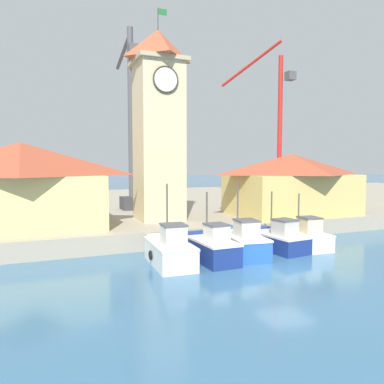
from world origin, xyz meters
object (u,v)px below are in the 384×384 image
at_px(fishing_boat_far_left, 170,250).
at_px(port_crane_far, 277,141).
at_px(fishing_boat_mid_left, 277,239).
at_px(clock_tower, 159,122).
at_px(fishing_boat_left_outer, 211,247).
at_px(port_crane_near, 131,142).
at_px(warehouse_left, 22,185).
at_px(fishing_boat_left_inner, 241,242).
at_px(warehouse_right, 292,183).
at_px(fishing_boat_center, 303,236).

height_order(fishing_boat_far_left, port_crane_far, port_crane_far).
bearing_deg(fishing_boat_mid_left, clock_tower, 124.02).
height_order(fishing_boat_left_outer, port_crane_near, port_crane_near).
relative_size(fishing_boat_far_left, port_crane_far, 0.23).
distance_m(fishing_boat_mid_left, port_crane_near, 17.66).
height_order(clock_tower, port_crane_near, port_crane_near).
bearing_deg(port_crane_far, warehouse_left, -157.03).
height_order(fishing_boat_left_inner, warehouse_left, warehouse_left).
bearing_deg(fishing_boat_left_inner, port_crane_far, 49.96).
xyz_separation_m(fishing_boat_mid_left, port_crane_far, (13.40, 19.00, 7.54)).
bearing_deg(fishing_boat_left_inner, warehouse_right, 37.71).
distance_m(fishing_boat_left_outer, fishing_boat_center, 7.23).
bearing_deg(fishing_boat_center, warehouse_left, 157.96).
relative_size(fishing_boat_far_left, warehouse_right, 0.42).
distance_m(fishing_boat_left_outer, port_crane_far, 28.09).
bearing_deg(fishing_boat_far_left, fishing_boat_center, 4.62).
bearing_deg(fishing_boat_far_left, fishing_boat_left_inner, 5.89).
relative_size(fishing_boat_mid_left, clock_tower, 0.28).
bearing_deg(fishing_boat_left_outer, warehouse_left, 141.84).
distance_m(fishing_boat_left_outer, warehouse_right, 13.92).
xyz_separation_m(fishing_boat_center, port_crane_far, (11.29, 18.94, 7.54)).
height_order(fishing_boat_left_outer, fishing_boat_left_inner, fishing_boat_left_inner).
bearing_deg(fishing_boat_center, clock_tower, 133.45).
relative_size(fishing_boat_left_outer, clock_tower, 0.26).
height_order(fishing_boat_left_outer, fishing_boat_center, fishing_boat_left_outer).
height_order(fishing_boat_left_inner, port_crane_far, port_crane_far).
relative_size(fishing_boat_far_left, port_crane_near, 0.26).
height_order(clock_tower, port_crane_far, port_crane_far).
xyz_separation_m(warehouse_left, port_crane_far, (28.37, 12.03, 4.14)).
relative_size(fishing_boat_far_left, fishing_boat_left_outer, 1.05).
bearing_deg(warehouse_right, clock_tower, 174.12).
relative_size(fishing_boat_left_outer, port_crane_far, 0.22).
height_order(fishing_boat_left_outer, clock_tower, clock_tower).
distance_m(fishing_boat_center, port_crane_near, 18.40).
distance_m(fishing_boat_mid_left, port_crane_far, 24.44).
bearing_deg(clock_tower, fishing_boat_left_outer, -88.21).
relative_size(fishing_boat_mid_left, warehouse_right, 0.42).
relative_size(clock_tower, port_crane_far, 0.83).
bearing_deg(fishing_boat_center, fishing_boat_left_outer, -173.11).
bearing_deg(warehouse_left, fishing_boat_left_outer, -38.16).
distance_m(warehouse_left, warehouse_right, 21.21).
height_order(fishing_boat_center, port_crane_near, port_crane_near).
bearing_deg(port_crane_far, fishing_boat_center, -120.80).
height_order(fishing_boat_far_left, clock_tower, clock_tower).
xyz_separation_m(fishing_boat_center, port_crane_near, (-7.84, 15.16, 6.87)).
bearing_deg(port_crane_far, fishing_boat_left_outer, -132.99).
height_order(fishing_boat_left_outer, warehouse_left, warehouse_left).
bearing_deg(warehouse_left, clock_tower, 5.60).
relative_size(fishing_boat_center, port_crane_far, 0.23).
bearing_deg(warehouse_left, fishing_boat_center, -22.04).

